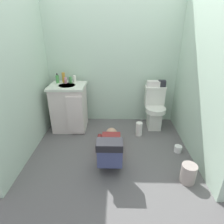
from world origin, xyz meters
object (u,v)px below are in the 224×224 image
object	(u,v)px
toiletry_bag	(162,83)
bottle_green	(70,80)
trash_can	(188,173)
soap_dispenser	(57,79)
tissue_box	(153,84)
bottle_amber	(64,77)
bottle_white	(74,79)
toilet_paper_roll	(178,149)
faucet	(69,80)
person_plumber	(110,148)
paper_towel_roll	(139,129)
vanity_cabinet	(70,107)
bottle_pink	(66,81)
toilet	(155,108)

from	to	relation	value
toiletry_bag	bottle_green	xyz separation A→B (m)	(-1.59, -0.07, 0.07)
trash_can	soap_dispenser	bearing A→B (deg)	143.18
tissue_box	bottle_amber	xyz separation A→B (m)	(-1.57, -0.02, 0.11)
bottle_white	trash_can	bearing A→B (deg)	-42.18
soap_dispenser	toilet_paper_roll	xyz separation A→B (m)	(1.95, -0.82, -0.84)
soap_dispenser	faucet	bearing A→B (deg)	6.01
bottle_green	toilet_paper_roll	xyz separation A→B (m)	(1.73, -0.81, -0.83)
faucet	toilet_paper_roll	size ratio (longest dim) A/B	0.91
person_plumber	trash_can	xyz separation A→B (m)	(0.95, -0.43, -0.05)
person_plumber	soap_dispenser	distance (m)	1.54
bottle_green	paper_towel_roll	bearing A→B (deg)	-16.19
person_plumber	trash_can	bearing A→B (deg)	-24.28
toiletry_bag	vanity_cabinet	bearing A→B (deg)	-173.68
bottle_pink	toilet_paper_roll	distance (m)	2.13
vanity_cabinet	soap_dispenser	distance (m)	0.52
paper_towel_roll	toilet_paper_roll	world-z (taller)	paper_towel_roll
faucet	toilet_paper_roll	distance (m)	2.12
bottle_green	trash_can	world-z (taller)	bottle_green
toilet	bottle_white	xyz separation A→B (m)	(-1.43, 0.07, 0.51)
soap_dispenser	bottle_pink	bearing A→B (deg)	-17.06
soap_dispenser	bottle_pink	world-z (taller)	soap_dispenser
tissue_box	vanity_cabinet	bearing A→B (deg)	-173.05
faucet	soap_dispenser	bearing A→B (deg)	-173.99
toilet	soap_dispenser	bearing A→B (deg)	178.77
bottle_amber	toilet	bearing A→B (deg)	-2.63
toilet_paper_roll	toiletry_bag	bearing A→B (deg)	98.70
toiletry_bag	trash_can	size ratio (longest dim) A/B	0.51
vanity_cabinet	toilet_paper_roll	size ratio (longest dim) A/B	7.45
faucet	soap_dispenser	xyz separation A→B (m)	(-0.19, -0.02, 0.02)
toilet	vanity_cabinet	world-z (taller)	vanity_cabinet
trash_can	faucet	bearing A→B (deg)	139.83
tissue_box	person_plumber	bearing A→B (deg)	-125.02
tissue_box	bottle_pink	xyz separation A→B (m)	(-1.52, -0.10, 0.07)
toilet	soap_dispenser	world-z (taller)	soap_dispenser
toilet	bottle_green	bearing A→B (deg)	179.04
tissue_box	toilet_paper_roll	xyz separation A→B (m)	(0.28, -0.87, -0.75)
bottle_green	bottle_white	world-z (taller)	bottle_white
person_plumber	tissue_box	distance (m)	1.41
faucet	tissue_box	bearing A→B (deg)	1.31
bottle_amber	paper_towel_roll	world-z (taller)	bottle_amber
toilet	tissue_box	bearing A→B (deg)	116.43
toiletry_bag	toilet_paper_roll	bearing A→B (deg)	-81.30
bottle_white	soap_dispenser	bearing A→B (deg)	-172.48
bottle_white	trash_can	world-z (taller)	bottle_white
person_plumber	paper_towel_roll	world-z (taller)	person_plumber
vanity_cabinet	paper_towel_roll	distance (m)	1.28
paper_towel_roll	trash_can	bearing A→B (deg)	-65.68
person_plumber	bottle_white	xyz separation A→B (m)	(-0.65, 1.02, 0.70)
person_plumber	soap_dispenser	world-z (taller)	soap_dispenser
bottle_amber	bottle_pink	distance (m)	0.10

